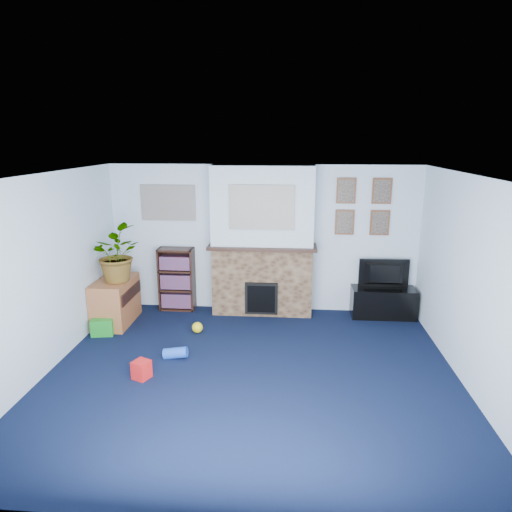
# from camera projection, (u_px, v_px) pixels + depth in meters

# --- Properties ---
(floor) EXTENTS (5.00, 4.50, 0.01)m
(floor) POSITION_uv_depth(u_px,v_px,m) (251.00, 374.00, 5.58)
(floor) COLOR black
(floor) RESTS_ON ground
(ceiling) EXTENTS (5.00, 4.50, 0.01)m
(ceiling) POSITION_uv_depth(u_px,v_px,m) (251.00, 176.00, 4.98)
(ceiling) COLOR white
(ceiling) RESTS_ON wall_back
(wall_back) EXTENTS (5.00, 0.04, 2.40)m
(wall_back) POSITION_uv_depth(u_px,v_px,m) (263.00, 239.00, 7.45)
(wall_back) COLOR silver
(wall_back) RESTS_ON ground
(wall_front) EXTENTS (5.00, 0.04, 2.40)m
(wall_front) POSITION_uv_depth(u_px,v_px,m) (221.00, 380.00, 3.11)
(wall_front) COLOR silver
(wall_front) RESTS_ON ground
(wall_left) EXTENTS (0.04, 4.50, 2.40)m
(wall_left) POSITION_uv_depth(u_px,v_px,m) (44.00, 275.00, 5.47)
(wall_left) COLOR silver
(wall_left) RESTS_ON ground
(wall_right) EXTENTS (0.04, 4.50, 2.40)m
(wall_right) POSITION_uv_depth(u_px,v_px,m) (474.00, 286.00, 5.09)
(wall_right) COLOR silver
(wall_right) RESTS_ON ground
(chimney_breast) EXTENTS (1.72, 0.50, 2.40)m
(chimney_breast) POSITION_uv_depth(u_px,v_px,m) (262.00, 243.00, 7.26)
(chimney_breast) COLOR brown
(chimney_breast) RESTS_ON ground
(collage_main) EXTENTS (1.00, 0.03, 0.68)m
(collage_main) POSITION_uv_depth(u_px,v_px,m) (262.00, 207.00, 6.90)
(collage_main) COLOR gray
(collage_main) RESTS_ON chimney_breast
(collage_left) EXTENTS (0.90, 0.03, 0.58)m
(collage_left) POSITION_uv_depth(u_px,v_px,m) (168.00, 203.00, 7.41)
(collage_left) COLOR gray
(collage_left) RESTS_ON wall_back
(portrait_tl) EXTENTS (0.30, 0.03, 0.40)m
(portrait_tl) POSITION_uv_depth(u_px,v_px,m) (346.00, 191.00, 7.13)
(portrait_tl) COLOR brown
(portrait_tl) RESTS_ON wall_back
(portrait_tr) EXTENTS (0.30, 0.03, 0.40)m
(portrait_tr) POSITION_uv_depth(u_px,v_px,m) (382.00, 191.00, 7.09)
(portrait_tr) COLOR brown
(portrait_tr) RESTS_ON wall_back
(portrait_bl) EXTENTS (0.30, 0.03, 0.40)m
(portrait_bl) POSITION_uv_depth(u_px,v_px,m) (345.00, 222.00, 7.26)
(portrait_bl) COLOR brown
(portrait_bl) RESTS_ON wall_back
(portrait_br) EXTENTS (0.30, 0.03, 0.40)m
(portrait_br) POSITION_uv_depth(u_px,v_px,m) (380.00, 223.00, 7.21)
(portrait_br) COLOR brown
(portrait_br) RESTS_ON wall_back
(tv_stand) EXTENTS (1.00, 0.42, 0.47)m
(tv_stand) POSITION_uv_depth(u_px,v_px,m) (383.00, 303.00, 7.33)
(tv_stand) COLOR black
(tv_stand) RESTS_ON ground
(television) EXTENTS (0.80, 0.13, 0.46)m
(television) POSITION_uv_depth(u_px,v_px,m) (385.00, 274.00, 7.23)
(television) COLOR black
(television) RESTS_ON tv_stand
(bookshelf) EXTENTS (0.58, 0.28, 1.05)m
(bookshelf) POSITION_uv_depth(u_px,v_px,m) (177.00, 280.00, 7.59)
(bookshelf) COLOR black
(bookshelf) RESTS_ON ground
(sideboard) EXTENTS (0.50, 0.90, 0.70)m
(sideboard) POSITION_uv_depth(u_px,v_px,m) (116.00, 301.00, 7.06)
(sideboard) COLOR #9C5932
(sideboard) RESTS_ON ground
(potted_plant) EXTENTS (0.98, 1.00, 0.84)m
(potted_plant) POSITION_uv_depth(u_px,v_px,m) (114.00, 254.00, 6.82)
(potted_plant) COLOR #26661E
(potted_plant) RESTS_ON sideboard
(mantel_clock) EXTENTS (0.10, 0.06, 0.14)m
(mantel_clock) POSITION_uv_depth(u_px,v_px,m) (260.00, 241.00, 7.21)
(mantel_clock) COLOR gold
(mantel_clock) RESTS_ON chimney_breast
(mantel_candle) EXTENTS (0.05, 0.05, 0.16)m
(mantel_candle) POSITION_uv_depth(u_px,v_px,m) (283.00, 241.00, 7.18)
(mantel_candle) COLOR #B2BFC6
(mantel_candle) RESTS_ON chimney_breast
(mantel_teddy) EXTENTS (0.13, 0.13, 0.13)m
(mantel_teddy) POSITION_uv_depth(u_px,v_px,m) (232.00, 241.00, 7.24)
(mantel_teddy) COLOR slate
(mantel_teddy) RESTS_ON chimney_breast
(mantel_can) EXTENTS (0.06, 0.06, 0.13)m
(mantel_can) POSITION_uv_depth(u_px,v_px,m) (303.00, 242.00, 7.16)
(mantel_can) COLOR red
(mantel_can) RESTS_ON chimney_breast
(green_crate) EXTENTS (0.35, 0.30, 0.25)m
(green_crate) POSITION_uv_depth(u_px,v_px,m) (103.00, 325.00, 6.68)
(green_crate) COLOR #198C26
(green_crate) RESTS_ON ground
(toy_ball) EXTENTS (0.16, 0.16, 0.16)m
(toy_ball) POSITION_uv_depth(u_px,v_px,m) (197.00, 327.00, 6.74)
(toy_ball) COLOR yellow
(toy_ball) RESTS_ON ground
(toy_block) EXTENTS (0.24, 0.24, 0.22)m
(toy_block) POSITION_uv_depth(u_px,v_px,m) (142.00, 370.00, 5.46)
(toy_block) COLOR red
(toy_block) RESTS_ON ground
(toy_tube) EXTENTS (0.33, 0.15, 0.19)m
(toy_tube) POSITION_uv_depth(u_px,v_px,m) (176.00, 353.00, 5.97)
(toy_tube) COLOR blue
(toy_tube) RESTS_ON ground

